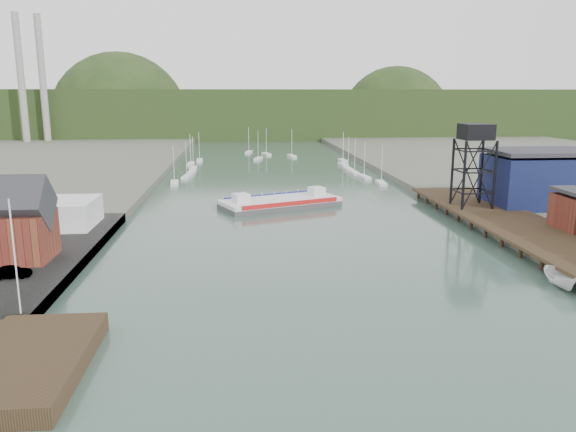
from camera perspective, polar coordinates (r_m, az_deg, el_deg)
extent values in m
plane|color=#2B433C|center=(53.24, 6.87, -14.25)|extent=(600.00, 600.00, 0.00)
cube|color=black|center=(55.10, -25.07, -13.40)|extent=(10.00, 18.00, 1.80)
cube|color=black|center=(105.32, 21.79, -0.55)|extent=(14.00, 70.00, 0.50)
cylinder|color=black|center=(103.00, 18.76, -1.22)|extent=(0.60, 0.60, 2.20)
cylinder|color=black|center=(108.37, 24.58, -1.04)|extent=(0.60, 0.60, 2.20)
cube|color=#571C19|center=(84.97, -26.80, -1.88)|extent=(12.00, 8.00, 6.50)
cube|color=#2D2D33|center=(84.09, -27.09, 1.07)|extent=(12.20, 8.20, 2.40)
cube|color=silver|center=(104.17, -23.80, 0.25)|extent=(18.00, 12.00, 4.50)
cylinder|color=silver|center=(63.02, -26.01, -3.80)|extent=(0.16, 0.16, 12.00)
cylinder|color=black|center=(111.02, 17.46, 3.93)|extent=(0.50, 0.50, 13.00)
cylinder|color=black|center=(113.44, 20.27, 3.91)|extent=(0.50, 0.50, 13.00)
cylinder|color=black|center=(116.53, 16.35, 4.38)|extent=(0.50, 0.50, 13.00)
cylinder|color=black|center=(118.84, 19.05, 4.35)|extent=(0.50, 0.50, 13.00)
cube|color=black|center=(114.15, 18.55, 8.12)|extent=(5.50, 5.50, 3.00)
cube|color=#0D193A|center=(123.61, 24.27, 3.25)|extent=(20.00, 14.00, 10.00)
cube|color=#2D2D33|center=(122.93, 24.51, 5.97)|extent=(20.50, 14.50, 0.80)
cube|color=silver|center=(153.21, -11.45, 3.28)|extent=(2.67, 7.65, 0.90)
cube|color=silver|center=(164.20, -10.24, 3.92)|extent=(2.81, 7.67, 0.90)
cube|color=silver|center=(172.90, -9.79, 4.36)|extent=(2.35, 7.59, 0.90)
cube|color=silver|center=(182.71, -9.58, 4.78)|extent=(2.01, 7.50, 0.90)
cube|color=silver|center=(194.97, -9.84, 5.24)|extent=(2.00, 7.50, 0.90)
cube|color=silver|center=(204.53, -8.97, 5.59)|extent=(2.16, 7.54, 0.90)
cube|color=silver|center=(152.22, 9.45, 3.30)|extent=(2.53, 7.62, 0.90)
cube|color=silver|center=(162.75, 7.73, 3.94)|extent=(2.76, 7.67, 0.90)
cube|color=silver|center=(171.03, 6.76, 4.36)|extent=(2.22, 7.56, 0.90)
cube|color=silver|center=(179.73, 6.12, 4.76)|extent=(2.18, 7.54, 0.90)
cube|color=silver|center=(190.61, 5.60, 5.20)|extent=(2.46, 7.61, 0.90)
cube|color=silver|center=(202.33, 5.59, 5.61)|extent=(2.48, 7.61, 0.90)
cube|color=silver|center=(207.98, -3.05, 5.83)|extent=(3.78, 7.76, 0.90)
cube|color=silver|center=(216.76, 0.39, 6.11)|extent=(3.31, 7.74, 0.90)
cube|color=silver|center=(224.03, -2.21, 6.31)|extent=(3.76, 7.76, 0.90)
cube|color=silver|center=(231.76, -3.99, 6.49)|extent=(3.40, 7.74, 0.90)
cylinder|color=gray|center=(294.03, -25.48, 12.37)|extent=(3.20, 3.20, 60.00)
cylinder|color=gray|center=(296.16, -23.66, 12.52)|extent=(3.20, 3.20, 60.00)
cube|color=#1E3015|center=(346.89, -3.38, 10.35)|extent=(500.00, 120.00, 28.00)
sphere|color=#1E3015|center=(353.83, -16.61, 9.25)|extent=(80.00, 80.00, 80.00)
sphere|color=#1E3015|center=(370.80, 10.82, 9.35)|extent=(70.00, 70.00, 70.00)
cube|color=#444446|center=(120.24, -0.81, 1.17)|extent=(27.03, 18.93, 1.00)
cube|color=silver|center=(120.07, -0.81, 1.59)|extent=(27.03, 18.93, 0.80)
cube|color=red|center=(115.62, 0.33, 1.28)|extent=(20.44, 8.65, 0.90)
cube|color=navy|center=(124.50, -1.87, 2.07)|extent=(20.44, 8.65, 0.90)
cube|color=silver|center=(116.12, -4.79, 1.78)|extent=(3.94, 3.94, 2.01)
cube|color=silver|center=(124.14, 2.91, 2.50)|extent=(3.94, 3.94, 2.01)
imported|color=silver|center=(77.95, 25.95, -5.78)|extent=(2.38, 6.18, 2.38)
imported|color=#999999|center=(76.93, -26.24, -5.15)|extent=(4.57, 2.07, 1.45)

